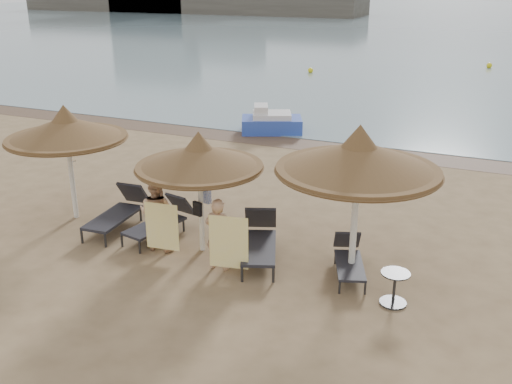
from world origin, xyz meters
TOP-DOWN VIEW (x-y plane):
  - ground at (0.00, 0.00)m, footprint 160.00×160.00m
  - sea at (0.00, 80.00)m, footprint 200.00×140.00m
  - wet_sand_strip at (0.00, 9.40)m, footprint 200.00×1.60m
  - palapa_left at (-3.78, 0.74)m, footprint 2.90×2.90m
  - palapa_center at (0.03, 0.38)m, footprint 2.74×2.74m
  - palapa_right at (3.36, 0.55)m, footprint 3.18×3.18m
  - lounger_far_left at (-2.42, 0.73)m, footprint 0.83×2.12m
  - lounger_near_left at (-1.21, 0.73)m, footprint 1.01×1.98m
  - lounger_near_right at (1.32, 0.60)m, footprint 1.38×2.18m
  - lounger_far_right at (3.27, 0.67)m, footprint 1.04×1.69m
  - side_table at (4.35, -0.18)m, footprint 0.54×0.54m
  - person_left at (-0.91, 0.07)m, footprint 0.93×0.64m
  - person_right at (0.76, -0.24)m, footprint 0.87×0.60m
  - towel_left at (-0.56, -0.28)m, footprint 0.75×0.11m
  - towel_right at (1.11, -0.49)m, footprint 0.79×0.17m
  - bag_patterned at (0.03, 0.56)m, footprint 0.32×0.17m
  - bag_dark at (0.03, 0.22)m, footprint 0.23×0.13m
  - pedal_boat at (-2.40, 10.48)m, footprint 2.65×2.16m
  - buoy_left at (-5.54, 24.95)m, footprint 0.33×0.33m
  - buoy_mid at (4.70, 31.52)m, footprint 0.36×0.36m

SIDE VIEW (x-z plane):
  - ground at x=0.00m, z-range 0.00..0.00m
  - wet_sand_strip at x=0.00m, z-range 0.00..0.01m
  - sea at x=0.00m, z-range 0.00..0.03m
  - buoy_left at x=-5.54m, z-range 0.00..0.33m
  - buoy_mid at x=4.70m, z-range 0.00..0.36m
  - side_table at x=4.35m, z-range -0.02..0.63m
  - lounger_far_right at x=3.27m, z-range -0.04..0.69m
  - lounger_near_left at x=-1.21m, z-range -0.04..0.80m
  - pedal_boat at x=-2.40m, z-range -0.14..0.93m
  - lounger_far_left at x=-2.42m, z-range -0.05..0.88m
  - lounger_near_right at x=1.32m, z-range -0.05..0.88m
  - towel_left at x=-0.56m, z-range 0.20..1.26m
  - towel_right at x=1.11m, z-range 0.21..1.33m
  - person_right at x=0.76m, z-range 0.00..1.81m
  - person_left at x=-0.91m, z-range 0.00..1.95m
  - bag_dark at x=0.03m, z-range 0.89..1.20m
  - bag_patterned at x=0.03m, z-range 1.07..1.46m
  - palapa_center at x=0.03m, z-range 0.80..3.52m
  - palapa_left at x=-3.78m, z-range 0.85..3.73m
  - palapa_right at x=3.36m, z-range 0.93..4.09m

